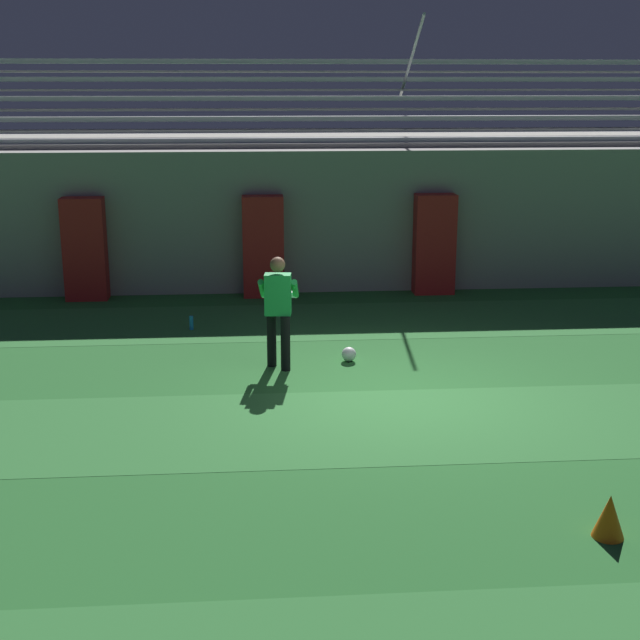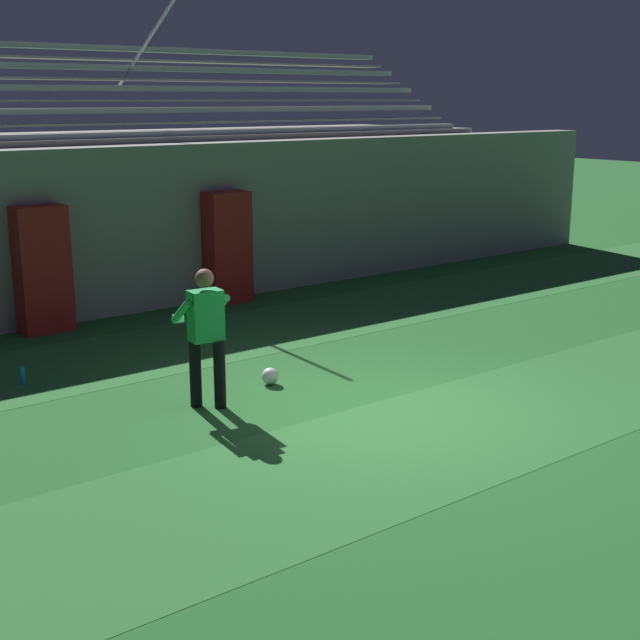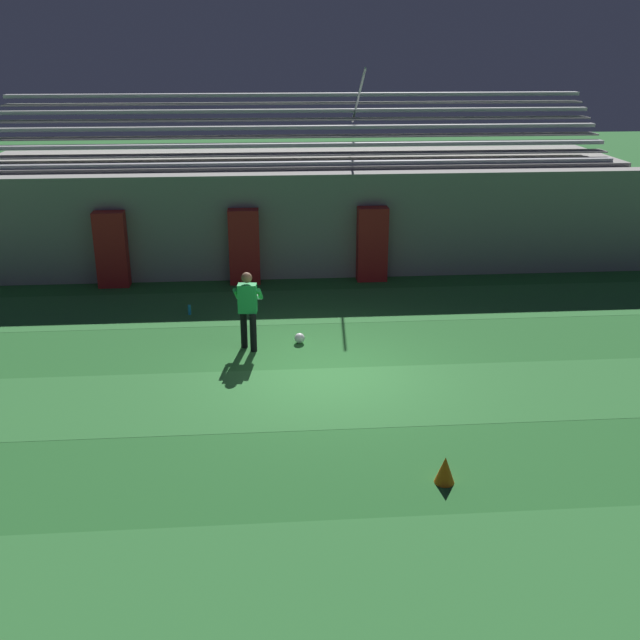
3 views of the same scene
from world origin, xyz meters
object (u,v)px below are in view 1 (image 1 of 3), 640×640
at_px(padding_pillar_far_left, 85,249).
at_px(traffic_cone, 609,516).
at_px(goalkeeper, 278,305).
at_px(padding_pillar_gate_right, 434,244).
at_px(soccer_ball, 349,354).
at_px(water_bottle, 191,323).
at_px(padding_pillar_gate_left, 263,247).

xyz_separation_m(padding_pillar_far_left, traffic_cone, (6.45, -9.92, -0.78)).
bearing_deg(goalkeeper, padding_pillar_gate_right, 54.81).
bearing_deg(padding_pillar_gate_right, soccer_ball, -116.45).
bearing_deg(traffic_cone, goalkeeper, 118.45).
xyz_separation_m(goalkeeper, soccer_ball, (1.07, 0.23, -0.84)).
height_order(padding_pillar_gate_right, traffic_cone, padding_pillar_gate_right).
height_order(padding_pillar_far_left, traffic_cone, padding_pillar_far_left).
bearing_deg(padding_pillar_far_left, water_bottle, -48.16).
bearing_deg(padding_pillar_gate_right, goalkeeper, -125.19).
relative_size(padding_pillar_gate_left, padding_pillar_gate_right, 1.00).
relative_size(padding_pillar_gate_left, padding_pillar_far_left, 1.00).
xyz_separation_m(padding_pillar_far_left, soccer_ball, (4.63, -4.37, -0.88)).
bearing_deg(water_bottle, soccer_ball, -38.44).
relative_size(padding_pillar_gate_left, traffic_cone, 4.71).
bearing_deg(traffic_cone, padding_pillar_gate_right, 87.92).
height_order(goalkeeper, traffic_cone, goalkeeper).
height_order(padding_pillar_far_left, water_bottle, padding_pillar_far_left).
bearing_deg(padding_pillar_gate_left, water_bottle, -118.07).
distance_m(goalkeeper, traffic_cone, 6.10).
height_order(goalkeeper, soccer_ball, goalkeeper).
bearing_deg(padding_pillar_far_left, padding_pillar_gate_left, 0.00).
height_order(padding_pillar_gate_left, water_bottle, padding_pillar_gate_left).
distance_m(goalkeeper, water_bottle, 2.75).
height_order(padding_pillar_gate_right, padding_pillar_far_left, same).
bearing_deg(traffic_cone, water_bottle, 119.76).
distance_m(padding_pillar_far_left, traffic_cone, 11.85).
relative_size(padding_pillar_gate_right, soccer_ball, 8.99).
bearing_deg(traffic_cone, padding_pillar_gate_left, 106.96).
height_order(goalkeeper, water_bottle, goalkeeper).
height_order(padding_pillar_gate_right, goalkeeper, padding_pillar_gate_right).
bearing_deg(traffic_cone, padding_pillar_far_left, 123.02).
relative_size(soccer_ball, traffic_cone, 0.52).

